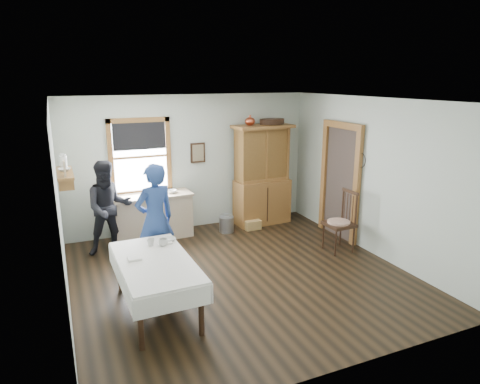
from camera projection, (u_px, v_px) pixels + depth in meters
The scene contains 20 objects.
room at pixel (240, 192), 6.39m from camera, with size 5.01×5.01×2.70m.
window at pixel (140, 152), 8.11m from camera, with size 1.18×0.07×1.48m.
doorway at pixel (340, 178), 8.13m from camera, with size 0.09×1.14×2.22m.
wall_shelf at pixel (65, 171), 6.78m from camera, with size 0.24×1.00×0.44m.
framed_picture at pixel (198, 153), 8.57m from camera, with size 0.30×0.04×0.40m, color #311E11.
rug_beater at pixel (361, 154), 7.50m from camera, with size 0.27×0.27×0.01m, color black.
work_counter at pixel (152, 217), 8.19m from camera, with size 1.52×0.58×0.87m, color tan.
china_hutch at pixel (262, 175), 8.93m from camera, with size 1.22×0.58×2.08m, color olive.
dining_table at pixel (156, 285), 5.63m from camera, with size 0.94×1.79×0.72m, color white.
spindle_chair at pixel (339, 221), 7.55m from camera, with size 0.51×0.51×1.11m, color #311E11.
pail at pixel (227, 224), 8.59m from camera, with size 0.29×0.29×0.32m, color #909398.
wicker_basket at pixel (252, 224), 8.76m from camera, with size 0.33×0.23×0.19m, color tan.
woman_blue at pixel (155, 224), 6.61m from camera, with size 0.60×0.39×1.64m, color navy.
figure_dark at pixel (109, 211), 7.41m from camera, with size 0.75×0.58×1.53m, color black.
table_cup_a at pixel (163, 242), 6.01m from camera, with size 0.13×0.13×0.10m, color silver.
table_cup_b at pixel (151, 242), 6.01m from camera, with size 0.11×0.11×0.10m, color silver.
table_bowl at pixel (169, 239), 6.18m from camera, with size 0.21×0.21×0.05m, color silver.
counter_book at pixel (156, 194), 8.06m from camera, with size 0.15×0.20×0.02m, color #7B6E52.
counter_bowl at pixel (172, 191), 8.19m from camera, with size 0.19×0.19×0.06m, color silver.
shelf_bowl at pixel (64, 170), 6.78m from camera, with size 0.22×0.22×0.05m, color silver.
Camera 1 is at (-2.46, -5.65, 3.00)m, focal length 32.00 mm.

